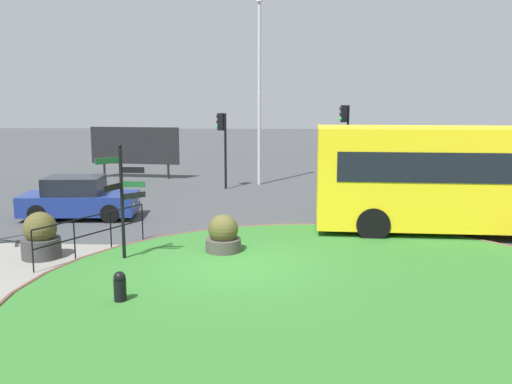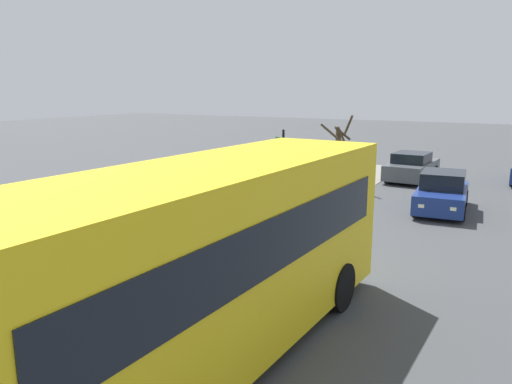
# 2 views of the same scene
# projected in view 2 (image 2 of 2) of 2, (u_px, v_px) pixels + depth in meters

# --- Properties ---
(ground) EXTENTS (120.00, 120.00, 0.00)m
(ground) POSITION_uv_depth(u_px,v_px,m) (230.00, 228.00, 16.06)
(ground) COLOR #3D3F42
(sidewalk_paving) EXTENTS (32.00, 8.08, 0.02)m
(sidewalk_paving) POSITION_uv_depth(u_px,v_px,m) (183.00, 220.00, 17.01)
(sidewalk_paving) COLOR gray
(sidewalk_paving) RESTS_ON ground
(grass_island) EXTENTS (13.66, 13.66, 0.10)m
(grass_island) POSITION_uv_depth(u_px,v_px,m) (130.00, 235.00, 15.08)
(grass_island) COLOR #2D6B28
(grass_island) RESTS_ON ground
(grass_kerb_ring) EXTENTS (13.97, 13.97, 0.11)m
(grass_kerb_ring) POSITION_uv_depth(u_px,v_px,m) (130.00, 235.00, 15.08)
(grass_kerb_ring) COLOR brown
(grass_kerb_ring) RESTS_ON ground
(signpost_directional) EXTENTS (1.09, 1.17, 3.07)m
(signpost_directional) POSITION_uv_depth(u_px,v_px,m) (282.00, 164.00, 17.87)
(signpost_directional) COLOR black
(signpost_directional) RESTS_ON ground
(bollard_foreground) EXTENTS (0.26, 0.26, 0.72)m
(bollard_foreground) POSITION_uv_depth(u_px,v_px,m) (204.00, 197.00, 18.98)
(bollard_foreground) COLOR black
(bollard_foreground) RESTS_ON ground
(railing_grass_edge) EXTENTS (1.85, 3.46, 1.09)m
(railing_grass_edge) POSITION_uv_depth(u_px,v_px,m) (309.00, 190.00, 18.67)
(railing_grass_edge) COLOR black
(railing_grass_edge) RESTS_ON ground
(bus_yellow) EXTENTS (9.29, 2.80, 3.31)m
(bus_yellow) POSITION_uv_depth(u_px,v_px,m) (209.00, 259.00, 7.89)
(bus_yellow) COLOR yellow
(bus_yellow) RESTS_ON ground
(car_near_lane) EXTENTS (4.06, 2.04, 1.47)m
(car_near_lane) POSITION_uv_depth(u_px,v_px,m) (442.00, 193.00, 18.26)
(car_near_lane) COLOR navy
(car_near_lane) RESTS_ON ground
(car_trailing) EXTENTS (4.37, 2.01, 1.41)m
(car_trailing) POSITION_uv_depth(u_px,v_px,m) (412.00, 167.00, 24.52)
(car_trailing) COLOR #474C51
(car_trailing) RESTS_ON ground
(planter_near_signpost) EXTENTS (1.01, 1.01, 1.25)m
(planter_near_signpost) POSITION_uv_depth(u_px,v_px,m) (311.00, 187.00, 19.99)
(planter_near_signpost) COLOR #383838
(planter_near_signpost) RESTS_ON ground
(planter_kerbside) EXTENTS (0.96, 0.96, 1.11)m
(planter_kerbside) POSITION_uv_depth(u_px,v_px,m) (270.00, 216.00, 15.64)
(planter_kerbside) COLOR #47423D
(planter_kerbside) RESTS_ON ground
(street_tree_bare) EXTENTS (1.38, 1.32, 3.39)m
(street_tree_bare) POSITION_uv_depth(u_px,v_px,m) (339.00, 153.00, 21.98)
(street_tree_bare) COLOR #423323
(street_tree_bare) RESTS_ON ground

